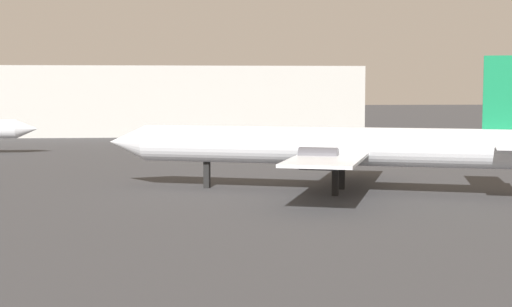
% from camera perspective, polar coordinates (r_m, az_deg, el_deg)
% --- Properties ---
extents(airplane_on_taxiway, '(31.96, 21.85, 9.69)m').
position_cam_1_polar(airplane_on_taxiway, '(55.31, 5.19, 0.56)').
color(airplane_on_taxiway, silver).
rests_on(airplane_on_taxiway, ground_plane).
extents(terminal_building, '(73.01, 21.11, 10.67)m').
position_cam_1_polar(terminal_building, '(125.63, -9.51, 3.92)').
color(terminal_building, '#B7B7B2').
rests_on(terminal_building, ground_plane).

